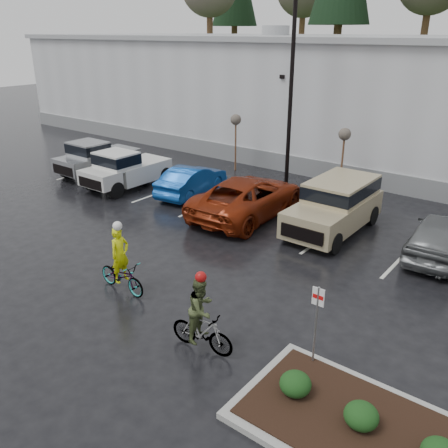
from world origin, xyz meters
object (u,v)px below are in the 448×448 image
Objects in this scene: cyclist_hivis at (121,270)px; lamppost at (292,72)px; pickup_white at (131,167)px; suv_tan at (334,207)px; sapling_west at (236,123)px; pickup_silver at (102,156)px; car_grey at (441,236)px; car_blue at (192,180)px; car_red at (248,197)px; cyclist_olive at (202,322)px; fire_lane_sign at (316,317)px; sapling_mid at (344,138)px.

lamppost is at bearing 7.64° from cyclist_hivis.
pickup_white is 1.02× the size of suv_tan.
suv_tan is 2.21× the size of cyclist_hivis.
sapling_west reaches higher than cyclist_hivis.
pickup_silver is at bearing -179.08° from suv_tan.
car_grey is at bearing -38.30° from cyclist_hivis.
car_red is at bearing 162.39° from car_blue.
cyclist_hivis reaches higher than pickup_silver.
cyclist_olive is (11.74, -8.22, -0.16)m from pickup_white.
fire_lane_sign is at bearing 81.82° from car_grey.
pickup_silver is 17.92m from car_grey.
sapling_mid is 13.14m from pickup_silver.
lamppost is at bearing 35.92° from pickup_white.
car_red is 2.78× the size of cyclist_olive.
pickup_white is at bearing -1.33° from car_red.
cyclist_olive is (9.26, -13.91, -1.91)m from sapling_west.
sapling_mid is at bearing 21.80° from lamppost.
pickup_white is 14.96m from car_grey.
fire_lane_sign is 13.48m from car_blue.
sapling_west is 7.50m from car_red.
lamppost reaches higher than sapling_mid.
sapling_mid is 0.62× the size of pickup_silver.
pickup_silver is at bearing -156.85° from sapling_mid.
pickup_silver is 10.23m from car_red.
suv_tan is at bearing -41.16° from lamppost.
car_blue is at bearing 143.77° from fire_lane_sign.
fire_lane_sign is (5.30, -12.80, -1.32)m from sapling_mid.
sapling_west is 0.52× the size of car_red.
pickup_white is at bearing 153.53° from fire_lane_sign.
car_grey is (3.99, 0.32, -0.25)m from suv_tan.
sapling_mid is at bearing -110.60° from car_red.
pickup_silver is 13.93m from suv_tan.
sapling_mid reaches higher than car_grey.
pickup_silver is 0.84× the size of car_red.
cyclist_hivis reaches higher than fire_lane_sign.
pickup_white is (2.99, -0.57, 0.00)m from pickup_silver.
pickup_white is 1.19× the size of car_blue.
pickup_silver is at bearing 54.58° from cyclist_hivis.
car_red is at bearing 20.73° from cyclist_olive.
sapling_west reaches higher than suv_tan.
pickup_silver is 1.13× the size of car_grey.
sapling_west reaches higher than pickup_silver.
lamppost is 6.99m from car_blue.
car_grey is at bearing -22.97° from lamppost.
car_red is 7.75m from car_grey.
suv_tan is (8.46, -4.90, -1.70)m from sapling_west.
cyclist_hivis is (-3.06, -8.27, -0.31)m from suv_tan.
sapling_mid is 1.38× the size of cyclist_hivis.
lamppost is 2.01× the size of car_grey.
car_grey is (11.51, 0.26, 0.06)m from car_blue.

